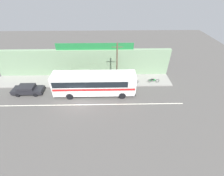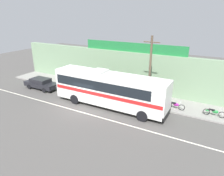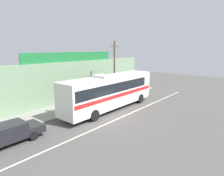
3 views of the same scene
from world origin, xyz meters
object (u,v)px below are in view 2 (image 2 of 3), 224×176
Objects in this scene: motorcycle_green at (214,112)px; pedestrian_by_curb at (90,81)px; utility_pole at (150,71)px; motorcycle_purple at (175,105)px; motorcycle_blue at (161,102)px; intercity_bus at (109,88)px; parked_car at (41,83)px.

motorcycle_green is 14.17m from pedestrian_by_curb.
utility_pole is 3.65× the size of motorcycle_green.
motorcycle_green is 3.51m from motorcycle_purple.
motorcycle_green and motorcycle_purple have the same top height.
motorcycle_blue is 0.99× the size of motorcycle_green.
motorcycle_purple is at bearing 22.13° from intercity_bus.
pedestrian_by_curb is at bearing 176.74° from motorcycle_purple.
motorcycle_blue is at bearing -179.95° from motorcycle_purple.
intercity_bus is 4.47m from utility_pole.
parked_car is 6.38m from pedestrian_by_curb.
motorcycle_green is at bearing 15.72° from intercity_bus.
utility_pole is at bearing -6.51° from pedestrian_by_curb.
parked_car is 2.39× the size of motorcycle_blue.
utility_pole is at bearing -173.83° from motorcycle_purple.
intercity_bus is 1.70× the size of utility_pole.
motorcycle_blue is 4.95m from motorcycle_green.
pedestrian_by_curb is (-9.21, 0.61, 0.58)m from motorcycle_blue.
intercity_bus is at bearing -35.16° from pedestrian_by_curb.
motorcycle_purple is at bearing 7.46° from parked_car.
motorcycle_purple is (-3.50, -0.21, 0.00)m from motorcycle_green.
utility_pole is 4.10× the size of pedestrian_by_curb.
parked_car reaches higher than motorcycle_green.
pedestrian_by_curb reaches higher than motorcycle_purple.
motorcycle_purple is (16.39, 2.15, -0.17)m from parked_car.
parked_car is at bearing -173.25° from motorcycle_green.
intercity_bus reaches higher than motorcycle_blue.
parked_car is 15.10m from motorcycle_blue.
utility_pole is at bearing 32.73° from intercity_bus.
intercity_bus is 5.51m from pedestrian_by_curb.
intercity_bus is at bearing -164.28° from motorcycle_green.
intercity_bus is 6.41× the size of motorcycle_purple.
parked_car is 14.11m from utility_pole.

